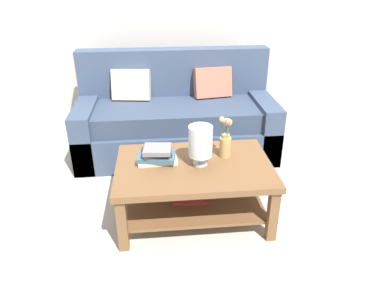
{
  "coord_description": "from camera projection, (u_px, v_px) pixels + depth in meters",
  "views": [
    {
      "loc": [
        -0.26,
        -2.66,
        1.81
      ],
      "look_at": [
        -0.01,
        -0.17,
        0.58
      ],
      "focal_mm": 33.0,
      "sensor_mm": 36.0,
      "label": 1
    }
  ],
  "objects": [
    {
      "name": "couch",
      "position": [
        176.0,
        119.0,
        3.81
      ],
      "size": [
        2.06,
        0.9,
        1.06
      ],
      "color": "#384760",
      "rests_on": "ground"
    },
    {
      "name": "coffee_table",
      "position": [
        194.0,
        179.0,
        2.75
      ],
      "size": [
        1.19,
        0.78,
        0.48
      ],
      "color": "brown",
      "rests_on": "ground"
    },
    {
      "name": "flower_pitcher",
      "position": [
        226.0,
        139.0,
        2.75
      ],
      "size": [
        0.1,
        0.11,
        0.34
      ],
      "color": "tan",
      "rests_on": "coffee_table"
    },
    {
      "name": "ground_plane",
      "position": [
        192.0,
        192.0,
        3.2
      ],
      "size": [
        10.0,
        10.0,
        0.0
      ],
      "primitive_type": "plane",
      "color": "#B7B2A8"
    },
    {
      "name": "book_stack_main",
      "position": [
        157.0,
        155.0,
        2.71
      ],
      "size": [
        0.31,
        0.22,
        0.13
      ],
      "color": "beige",
      "rests_on": "coffee_table"
    },
    {
      "name": "glass_hurricane_vase",
      "position": [
        200.0,
        142.0,
        2.62
      ],
      "size": [
        0.18,
        0.18,
        0.31
      ],
      "color": "silver",
      "rests_on": "coffee_table"
    },
    {
      "name": "back_wall",
      "position": [
        177.0,
        14.0,
        4.07
      ],
      "size": [
        6.4,
        0.12,
        2.7
      ],
      "primitive_type": "cube",
      "color": "#BCB7B2",
      "rests_on": "ground"
    }
  ]
}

